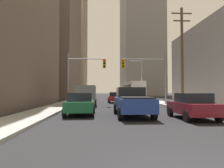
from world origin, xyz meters
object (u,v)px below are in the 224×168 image
(traffic_signal_near_left, at_px, (85,70))
(sedan_maroon, at_px, (192,106))
(cargo_van_grey, at_px, (87,94))
(sedan_red, at_px, (115,97))
(city_bus, at_px, (133,90))
(pickup_truck_blue, at_px, (132,102))
(sedan_green, at_px, (80,104))
(traffic_signal_near_right, at_px, (146,70))

(traffic_signal_near_left, bearing_deg, sedan_maroon, -60.15)
(cargo_van_grey, height_order, sedan_red, cargo_van_grey)
(city_bus, height_order, pickup_truck_blue, city_bus)
(city_bus, height_order, traffic_signal_near_left, traffic_signal_near_left)
(sedan_maroon, distance_m, sedan_green, 7.23)
(sedan_red, distance_m, traffic_signal_near_left, 7.70)
(pickup_truck_blue, bearing_deg, traffic_signal_near_left, 109.52)
(cargo_van_grey, relative_size, traffic_signal_near_left, 0.87)
(pickup_truck_blue, relative_size, traffic_signal_near_right, 0.90)
(sedan_maroon, height_order, sedan_red, same)
(cargo_van_grey, relative_size, sedan_red, 1.24)
(sedan_red, bearing_deg, city_bus, 68.39)
(pickup_truck_blue, xyz_separation_m, sedan_maroon, (3.31, -1.63, -0.16))
(sedan_green, bearing_deg, traffic_signal_near_left, 92.17)
(traffic_signal_near_right, bearing_deg, sedan_green, -124.23)
(cargo_van_grey, bearing_deg, pickup_truck_blue, -71.10)
(cargo_van_grey, distance_m, sedan_maroon, 13.99)
(sedan_red, relative_size, traffic_signal_near_left, 0.70)
(sedan_maroon, bearing_deg, sedan_red, 100.13)
(traffic_signal_near_left, height_order, traffic_signal_near_right, same)
(sedan_red, bearing_deg, sedan_maroon, -79.87)
(cargo_van_grey, xyz_separation_m, sedan_red, (3.65, 6.07, -0.52))
(city_bus, xyz_separation_m, traffic_signal_near_left, (-8.08, -16.33, 2.14))
(pickup_truck_blue, height_order, sedan_red, pickup_truck_blue)
(city_bus, xyz_separation_m, cargo_van_grey, (-7.84, -16.63, -0.64))
(cargo_van_grey, xyz_separation_m, traffic_signal_near_right, (6.90, 0.31, 2.82))
(city_bus, relative_size, sedan_maroon, 2.73)
(pickup_truck_blue, height_order, traffic_signal_near_left, traffic_signal_near_left)
(traffic_signal_near_left, xyz_separation_m, traffic_signal_near_right, (7.14, 0.00, 0.04))
(traffic_signal_near_right, bearing_deg, city_bus, 86.70)
(city_bus, height_order, sedan_red, city_bus)
(pickup_truck_blue, relative_size, traffic_signal_near_left, 0.90)
(pickup_truck_blue, distance_m, sedan_green, 3.58)
(city_bus, distance_m, sedan_red, 11.42)
(traffic_signal_near_left, bearing_deg, cargo_van_grey, -52.25)
(sedan_green, xyz_separation_m, traffic_signal_near_right, (6.76, 9.93, 3.34))
(pickup_truck_blue, bearing_deg, sedan_maroon, -26.18)
(pickup_truck_blue, xyz_separation_m, cargo_van_grey, (-3.60, 10.52, 0.35))
(pickup_truck_blue, distance_m, traffic_signal_near_right, 11.76)
(pickup_truck_blue, distance_m, sedan_maroon, 3.69)
(sedan_red, xyz_separation_m, traffic_signal_near_right, (3.24, -5.77, 3.34))
(traffic_signal_near_right, bearing_deg, traffic_signal_near_left, -180.00)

